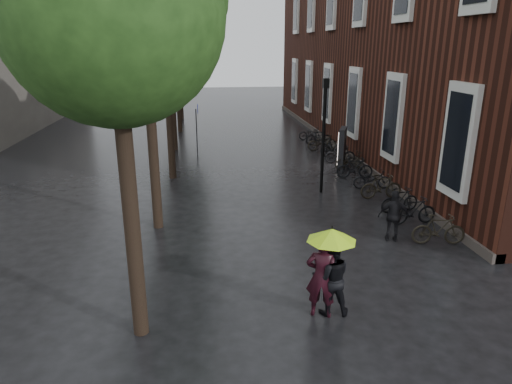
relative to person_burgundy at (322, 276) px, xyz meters
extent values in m
plane|color=black|center=(0.03, -1.18, -0.97)|extent=(120.00, 120.00, 0.00)
cube|color=#38160F|center=(10.53, 18.32, 5.03)|extent=(10.00, 33.00, 12.00)
cube|color=silver|center=(5.48, 4.32, 2.03)|extent=(0.25, 1.60, 3.60)
cube|color=black|center=(5.38, 4.32, 2.03)|extent=(0.10, 1.20, 3.00)
cube|color=silver|center=(5.48, 9.32, 2.03)|extent=(0.25, 1.60, 3.60)
cube|color=black|center=(5.38, 9.32, 2.03)|extent=(0.10, 1.20, 3.00)
cube|color=silver|center=(5.48, 14.32, 2.03)|extent=(0.25, 1.60, 3.60)
cube|color=black|center=(5.38, 14.32, 2.03)|extent=(0.10, 1.20, 3.00)
cube|color=silver|center=(5.48, 19.32, 2.03)|extent=(0.25, 1.60, 3.60)
cube|color=black|center=(5.38, 19.32, 2.03)|extent=(0.10, 1.20, 3.00)
cube|color=silver|center=(5.48, 24.32, 2.03)|extent=(0.25, 1.60, 3.60)
cube|color=black|center=(5.38, 24.32, 2.03)|extent=(0.10, 1.20, 3.00)
cube|color=silver|center=(5.48, 24.32, 7.53)|extent=(0.25, 1.60, 3.60)
cube|color=black|center=(5.38, 24.32, 7.53)|extent=(0.10, 1.20, 3.00)
cube|color=silver|center=(5.48, 29.32, 2.03)|extent=(0.25, 1.60, 3.60)
cube|color=black|center=(5.38, 29.32, 2.03)|extent=(0.10, 1.20, 3.00)
cube|color=silver|center=(5.48, 29.32, 7.53)|extent=(0.25, 1.60, 3.60)
cube|color=black|center=(5.38, 29.32, 7.53)|extent=(0.10, 1.20, 3.00)
cube|color=#3F3833|center=(5.63, 18.32, -0.82)|extent=(0.40, 33.00, 0.30)
cylinder|color=black|center=(-3.97, -0.18, 1.36)|extent=(0.32, 0.32, 4.68)
cylinder|color=black|center=(-4.07, 5.82, 1.28)|extent=(0.32, 0.32, 4.51)
cylinder|color=black|center=(-3.87, 11.82, 1.50)|extent=(0.32, 0.32, 4.95)
cylinder|color=black|center=(-4.02, 17.82, 1.23)|extent=(0.32, 0.32, 4.40)
cylinder|color=black|center=(-3.92, 23.82, 1.42)|extent=(0.32, 0.32, 4.79)
cylinder|color=black|center=(-3.97, 29.82, 1.31)|extent=(0.32, 0.32, 4.57)
imported|color=black|center=(0.00, 0.00, 0.00)|extent=(0.82, 0.65, 1.95)
imported|color=black|center=(0.24, 0.06, -0.08)|extent=(0.94, 0.77, 1.79)
cylinder|color=black|center=(0.18, 0.01, 0.28)|extent=(0.02, 0.02, 1.41)
cone|color=#BBFF1A|center=(0.18, 0.01, 0.99)|extent=(1.11, 1.11, 0.28)
cylinder|color=black|center=(0.18, 0.01, 1.17)|extent=(0.02, 0.02, 0.08)
imported|color=black|center=(3.32, 3.77, -0.15)|extent=(1.04, 0.65, 1.64)
imported|color=black|center=(4.59, 3.32, -0.48)|extent=(1.68, 0.70, 0.98)
imported|color=black|center=(4.58, 5.01, -0.49)|extent=(1.65, 0.53, 0.98)
imported|color=black|center=(4.62, 6.21, -0.51)|extent=(1.60, 0.70, 0.93)
imported|color=black|center=(4.52, 7.75, -0.47)|extent=(1.69, 0.48, 1.02)
imported|color=black|center=(4.66, 9.09, -0.55)|extent=(1.65, 0.71, 0.84)
imported|color=black|center=(4.44, 10.71, -0.48)|extent=(1.71, 0.72, 1.00)
imported|color=black|center=(4.77, 12.29, -0.54)|extent=(1.73, 0.88, 0.87)
imported|color=black|center=(4.64, 13.59, -0.50)|extent=(1.62, 0.58, 0.95)
imported|color=black|center=(4.77, 15.16, -0.49)|extent=(1.66, 0.68, 0.97)
imported|color=black|center=(4.49, 16.66, -0.50)|extent=(1.88, 0.94, 0.94)
imported|color=black|center=(4.67, 18.10, -0.49)|extent=(1.62, 0.49, 0.97)
imported|color=black|center=(4.59, 19.69, -0.55)|extent=(1.62, 0.64, 0.84)
cube|color=black|center=(4.46, 12.77, 0.01)|extent=(0.27, 1.31, 1.97)
cube|color=beige|center=(4.31, 12.77, 0.06)|extent=(0.04, 1.10, 1.62)
cylinder|color=black|center=(2.38, 8.86, 1.20)|extent=(0.13, 0.13, 4.34)
cube|color=black|center=(2.38, 8.86, 3.47)|extent=(0.24, 0.24, 0.38)
sphere|color=#FFE5B2|center=(2.38, 8.86, 3.47)|extent=(0.20, 0.20, 0.20)
cylinder|color=#262628|center=(-2.72, 16.30, 0.30)|extent=(0.06, 0.06, 2.56)
cylinder|color=#0D1495|center=(-2.62, 16.30, 1.58)|extent=(0.03, 0.51, 0.51)
camera|label=1|loc=(-2.58, -8.80, 4.91)|focal=32.00mm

